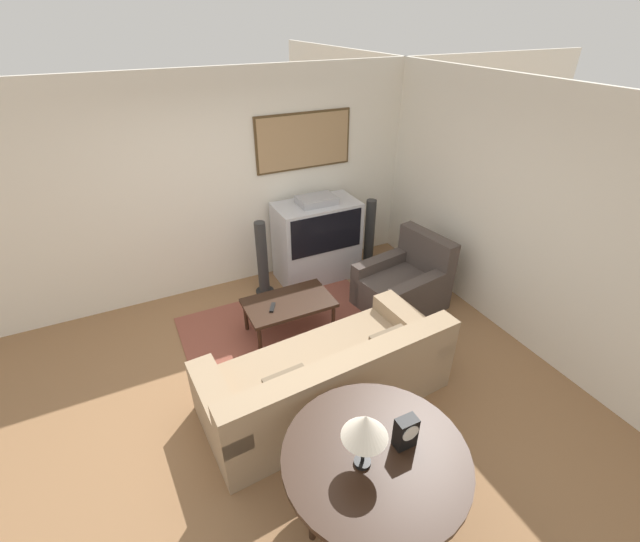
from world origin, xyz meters
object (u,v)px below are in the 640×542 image
object	(u,v)px
speaker_tower_left	(262,260)
coffee_table	(289,305)
console_table	(376,461)
couch	(328,379)
armchair	(404,285)
mantel_clock	(406,432)
table_lamp	(365,427)
tv	(317,240)
speaker_tower_right	(369,235)

from	to	relation	value
speaker_tower_left	coffee_table	bearing A→B (deg)	-91.17
console_table	speaker_tower_left	distance (m)	3.19
couch	armchair	world-z (taller)	armchair
console_table	mantel_clock	world-z (taller)	mantel_clock
coffee_table	table_lamp	bearing A→B (deg)	-100.38
console_table	table_lamp	xyz separation A→B (m)	(-0.11, -0.01, 0.41)
console_table	mantel_clock	distance (m)	0.28
console_table	speaker_tower_left	xyz separation A→B (m)	(0.32, 3.16, -0.21)
couch	mantel_clock	bearing A→B (deg)	84.93
mantel_clock	speaker_tower_left	bearing A→B (deg)	87.98
table_lamp	mantel_clock	distance (m)	0.39
tv	armchair	distance (m)	1.31
coffee_table	speaker_tower_right	xyz separation A→B (m)	(1.62, 0.92, 0.09)
speaker_tower_right	armchair	bearing A→B (deg)	-97.17
mantel_clock	speaker_tower_left	xyz separation A→B (m)	(0.11, 3.18, -0.39)
armchair	table_lamp	xyz separation A→B (m)	(-1.90, -2.13, 0.81)
couch	coffee_table	bearing A→B (deg)	-97.62
console_table	mantel_clock	xyz separation A→B (m)	(0.21, -0.01, 0.18)
table_lamp	mantel_clock	xyz separation A→B (m)	(0.32, -0.00, -0.23)
console_table	speaker_tower_right	world-z (taller)	speaker_tower_right
coffee_table	tv	bearing A→B (deg)	49.99
tv	mantel_clock	size ratio (longest dim) A/B	4.92
tv	console_table	size ratio (longest dim) A/B	0.95
armchair	speaker_tower_left	bearing A→B (deg)	-134.09
couch	speaker_tower_left	world-z (taller)	speaker_tower_left
coffee_table	console_table	size ratio (longest dim) A/B	0.79
coffee_table	speaker_tower_left	bearing A→B (deg)	88.83
tv	couch	xyz separation A→B (m)	(-0.89, -2.09, -0.27)
console_table	coffee_table	bearing A→B (deg)	82.36
table_lamp	speaker_tower_right	world-z (taller)	table_lamp
speaker_tower_right	console_table	bearing A→B (deg)	-121.25
console_table	speaker_tower_right	distance (m)	3.71
speaker_tower_left	speaker_tower_right	distance (m)	1.60
tv	console_table	xyz separation A→B (m)	(-1.12, -3.22, 0.13)
speaker_tower_right	tv	bearing A→B (deg)	175.78
tv	table_lamp	world-z (taller)	table_lamp
coffee_table	speaker_tower_left	world-z (taller)	speaker_tower_left
tv	couch	world-z (taller)	tv
armchair	coffee_table	size ratio (longest dim) A/B	1.10
couch	mantel_clock	size ratio (longest dim) A/B	9.78
armchair	mantel_clock	world-z (taller)	mantel_clock
armchair	mantel_clock	distance (m)	2.72
table_lamp	coffee_table	bearing A→B (deg)	79.62
tv	mantel_clock	distance (m)	3.38
couch	armchair	distance (m)	1.84
tv	speaker_tower_right	distance (m)	0.81
table_lamp	couch	bearing A→B (deg)	73.38
tv	mantel_clock	xyz separation A→B (m)	(-0.91, -3.24, 0.31)
tv	coffee_table	size ratio (longest dim) A/B	1.21
armchair	mantel_clock	size ratio (longest dim) A/B	4.49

